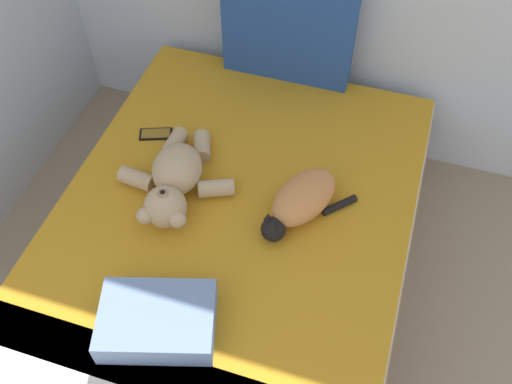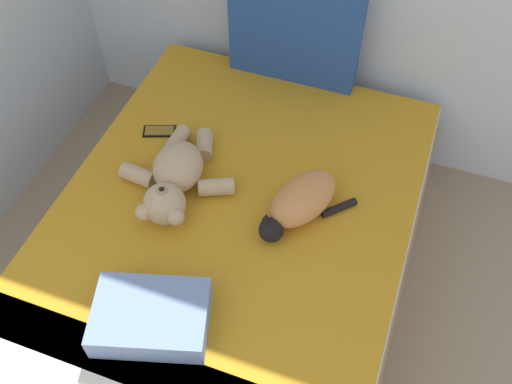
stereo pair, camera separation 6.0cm
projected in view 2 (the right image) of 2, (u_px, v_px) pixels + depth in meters
The scene contains 6 objects.
bed at pixel (234, 244), 2.59m from camera, with size 1.49×1.93×0.50m.
patterned_cushion at pixel (294, 31), 2.72m from camera, with size 0.63×0.10×0.53m.
cat at pixel (300, 202), 2.33m from camera, with size 0.37×0.42×0.15m.
teddy_bear at pixel (175, 178), 2.39m from camera, with size 0.50×0.58×0.19m.
cell_phone at pixel (159, 131), 2.67m from camera, with size 0.16×0.12×0.01m.
throw_pillow at pixel (151, 317), 2.03m from camera, with size 0.40×0.28×0.11m, color #728CB7.
Camera 2 is at (1.83, 1.37, 2.41)m, focal length 40.57 mm.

